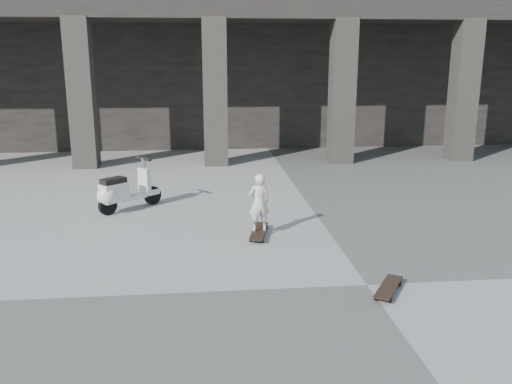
{
  "coord_description": "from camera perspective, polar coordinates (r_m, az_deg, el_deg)",
  "views": [
    {
      "loc": [
        -2.19,
        -6.61,
        3.04
      ],
      "look_at": [
        -1.24,
        2.69,
        0.65
      ],
      "focal_mm": 38.0,
      "sensor_mm": 36.0,
      "label": 1
    }
  ],
  "objects": [
    {
      "name": "ground",
      "position": [
        7.6,
        11.6,
        -9.56
      ],
      "size": [
        90.0,
        90.0,
        0.0
      ],
      "primitive_type": "plane",
      "color": "#4F4F4D",
      "rests_on": "ground"
    },
    {
      "name": "longboard",
      "position": [
        9.34,
        0.31,
        -4.16
      ],
      "size": [
        0.43,
        1.0,
        0.1
      ],
      "rotation": [
        0.0,
        0.0,
        1.35
      ],
      "color": "black",
      "rests_on": "ground"
    },
    {
      "name": "colonnade",
      "position": [
        20.5,
        0.33,
        14.31
      ],
      "size": [
        28.0,
        8.82,
        6.0
      ],
      "color": "black",
      "rests_on": "ground"
    },
    {
      "name": "scooter",
      "position": [
        10.97,
        -14.17,
        -0.02
      ],
      "size": [
        1.17,
        1.07,
        1.02
      ],
      "rotation": [
        0.0,
        0.0,
        0.73
      ],
      "color": "black",
      "rests_on": "ground"
    },
    {
      "name": "skateboard_spare",
      "position": [
        7.39,
        13.77,
        -9.75
      ],
      "size": [
        0.61,
        0.8,
        0.1
      ],
      "rotation": [
        0.0,
        0.0,
        1.01
      ],
      "color": "black",
      "rests_on": "ground"
    },
    {
      "name": "child",
      "position": [
        9.19,
        0.32,
        -1.11
      ],
      "size": [
        0.39,
        0.29,
        0.99
      ],
      "primitive_type": "imported",
      "rotation": [
        0.0,
        0.0,
        3.3
      ],
      "color": "beige",
      "rests_on": "longboard"
    }
  ]
}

